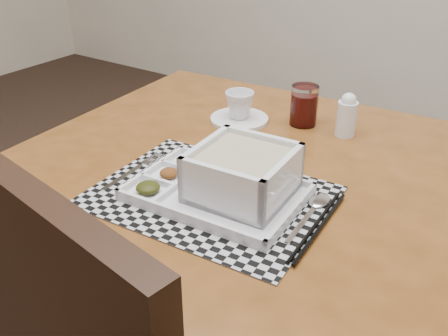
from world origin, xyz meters
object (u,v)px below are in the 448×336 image
at_px(serving_tray, 235,180).
at_px(cup, 240,105).
at_px(juice_glass, 304,107).
at_px(dining_table, 237,200).
at_px(creamer_bottle, 347,115).

relative_size(serving_tray, cup, 4.45).
distance_m(serving_tray, juice_glass, 0.40).
xyz_separation_m(dining_table, creamer_bottle, (0.12, 0.29, 0.13)).
height_order(dining_table, juice_glass, juice_glass).
bearing_deg(creamer_bottle, dining_table, -112.86).
distance_m(serving_tray, cup, 0.38).
relative_size(dining_table, cup, 14.30).
bearing_deg(cup, creamer_bottle, -8.83).
relative_size(cup, creamer_bottle, 0.69).
distance_m(serving_tray, creamer_bottle, 0.40).
bearing_deg(creamer_bottle, serving_tray, -99.10).
bearing_deg(dining_table, creamer_bottle, 67.14).
height_order(dining_table, serving_tray, serving_tray).
relative_size(dining_table, juice_glass, 10.47).
bearing_deg(dining_table, cup, 121.93).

